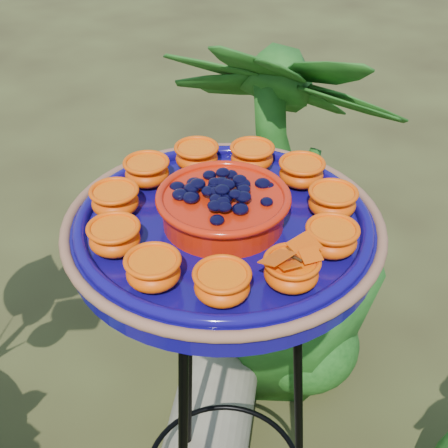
{
  "coord_description": "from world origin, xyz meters",
  "views": [
    {
      "loc": [
        -0.3,
        -0.5,
        1.52
      ],
      "look_at": [
        0.12,
        0.1,
        0.99
      ],
      "focal_mm": 50.0,
      "sensor_mm": 36.0,
      "label": 1
    }
  ],
  "objects": [
    {
      "name": "tripod_stand",
      "position": [
        0.14,
        0.13,
        0.56
      ],
      "size": [
        0.36,
        0.37,
        0.92
      ],
      "rotation": [
        0.0,
        0.0,
        -0.08
      ],
      "color": "black",
      "rests_on": "ground"
    },
    {
      "name": "feeder_dish",
      "position": [
        0.14,
        0.13,
        0.97
      ],
      "size": [
        0.5,
        0.5,
        0.11
      ],
      "rotation": [
        0.0,
        0.0,
        -0.08
      ],
      "color": "#0F085F",
      "rests_on": "tripod_stand"
    },
    {
      "name": "driftwood_log",
      "position": [
        0.22,
        0.33,
        0.11
      ],
      "size": [
        0.61,
        0.63,
        0.22
      ],
      "primitive_type": "cylinder",
      "rotation": [
        0.0,
        1.57,
        0.81
      ],
      "color": "gray",
      "rests_on": "ground"
    },
    {
      "name": "shrub_back_right",
      "position": [
        0.63,
        0.55,
        0.53
      ],
      "size": [
        0.84,
        0.84,
        1.07
      ],
      "primitive_type": "imported",
      "rotation": [
        0.0,
        0.0,
        2.2
      ],
      "color": "#154412",
      "rests_on": "ground"
    }
  ]
}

